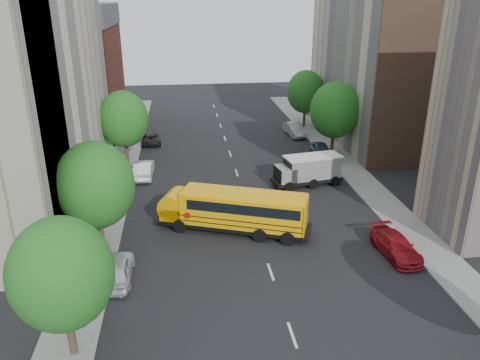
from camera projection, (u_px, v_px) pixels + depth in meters
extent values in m
plane|color=black|center=(252.00, 217.00, 37.30)|extent=(120.00, 120.00, 0.00)
cube|color=slate|center=(112.00, 199.00, 40.53)|extent=(3.00, 80.00, 0.12)
cube|color=slate|center=(366.00, 186.00, 43.25)|extent=(3.00, 80.00, 0.12)
cube|color=silver|center=(237.00, 173.00, 46.51)|extent=(0.15, 64.00, 0.01)
cube|color=beige|center=(17.00, 83.00, 36.99)|extent=(10.00, 26.00, 20.00)
cube|color=maroon|center=(77.00, 80.00, 58.56)|extent=(10.00, 15.00, 13.00)
cube|color=#BAB190|center=(379.00, 64.00, 54.53)|extent=(10.00, 22.00, 18.00)
cube|color=brown|center=(426.00, 80.00, 44.39)|extent=(10.10, 0.30, 18.00)
cylinder|color=#38281C|center=(71.00, 332.00, 22.60)|extent=(0.36, 0.36, 2.70)
ellipsoid|color=#165219|center=(62.00, 274.00, 21.38)|extent=(4.80, 4.80, 5.52)
cylinder|color=#38281C|center=(101.00, 233.00, 31.78)|extent=(0.36, 0.36, 2.88)
ellipsoid|color=#165219|center=(95.00, 185.00, 30.48)|extent=(5.12, 5.12, 5.89)
cylinder|color=#38281C|center=(127.00, 151.00, 48.38)|extent=(0.36, 0.36, 2.81)
ellipsoid|color=#165219|center=(124.00, 119.00, 47.11)|extent=(4.99, 4.99, 5.74)
cylinder|color=#38281C|center=(332.00, 143.00, 50.96)|extent=(0.36, 0.36, 2.95)
ellipsoid|color=#165219|center=(335.00, 110.00, 49.62)|extent=(5.25, 5.25, 6.04)
cylinder|color=#38281C|center=(304.00, 117.00, 62.05)|extent=(0.36, 0.36, 2.74)
ellipsoid|color=#165219|center=(306.00, 92.00, 60.81)|extent=(4.86, 4.86, 5.59)
cube|color=black|center=(234.00, 224.00, 34.99)|extent=(11.48, 6.45, 0.30)
cube|color=#FFAD05|center=(244.00, 209.00, 34.35)|extent=(9.39, 5.61, 2.32)
cube|color=#FFAD05|center=(176.00, 210.00, 35.79)|extent=(2.53, 2.82, 1.01)
cube|color=black|center=(188.00, 197.00, 35.11)|extent=(1.30, 2.35, 1.21)
cube|color=#FFAD05|center=(244.00, 194.00, 33.91)|extent=(9.31, 5.42, 0.14)
cube|color=black|center=(246.00, 203.00, 34.12)|extent=(8.65, 5.38, 0.76)
cube|color=black|center=(244.00, 219.00, 34.65)|extent=(9.41, 5.67, 0.06)
cube|color=black|center=(244.00, 214.00, 34.50)|extent=(9.41, 5.67, 0.06)
cube|color=#FFAD05|center=(306.00, 215.00, 33.35)|extent=(1.05, 2.41, 2.32)
cube|color=#FFAD05|center=(208.00, 189.00, 34.48)|extent=(0.78, 0.78, 0.10)
cube|color=#FFAD05|center=(275.00, 196.00, 33.37)|extent=(0.78, 0.78, 0.10)
cylinder|color=#FFAD05|center=(175.00, 204.00, 35.60)|extent=(2.81, 2.93, 2.12)
cylinder|color=red|center=(187.00, 216.00, 34.12)|extent=(0.49, 0.22, 0.50)
cylinder|color=black|center=(179.00, 226.00, 34.74)|extent=(1.05, 0.64, 1.01)
cylinder|color=black|center=(190.00, 212.00, 37.01)|extent=(1.05, 0.64, 1.01)
cylinder|color=black|center=(260.00, 236.00, 33.39)|extent=(1.05, 0.64, 1.01)
cylinder|color=black|center=(267.00, 220.00, 35.66)|extent=(1.05, 0.64, 1.01)
cylinder|color=black|center=(288.00, 239.00, 32.94)|extent=(1.05, 0.64, 1.01)
cylinder|color=black|center=(293.00, 223.00, 35.22)|extent=(1.05, 0.64, 1.01)
cube|color=black|center=(307.00, 179.00, 43.43)|extent=(6.79, 3.29, 0.33)
cube|color=white|center=(313.00, 167.00, 43.16)|extent=(5.28, 2.92, 1.95)
cube|color=white|center=(283.00, 174.00, 42.46)|extent=(1.86, 2.30, 1.30)
cube|color=silver|center=(313.00, 157.00, 42.78)|extent=(5.51, 3.06, 0.13)
cylinder|color=black|center=(287.00, 187.00, 41.84)|extent=(0.94, 0.43, 0.91)
cylinder|color=black|center=(278.00, 179.00, 43.76)|extent=(0.94, 0.43, 0.91)
cylinder|color=black|center=(314.00, 184.00, 42.57)|extent=(0.94, 0.43, 0.91)
cylinder|color=black|center=(304.00, 176.00, 44.49)|extent=(0.94, 0.43, 0.91)
cylinder|color=black|center=(337.00, 181.00, 43.24)|extent=(0.94, 0.43, 0.91)
cylinder|color=black|center=(326.00, 173.00, 45.16)|extent=(0.94, 0.43, 0.91)
imported|color=silver|center=(117.00, 269.00, 28.82)|extent=(1.87, 4.54, 1.54)
imported|color=silver|center=(144.00, 169.00, 45.22)|extent=(1.82, 4.88, 1.59)
imported|color=black|center=(151.00, 138.00, 55.51)|extent=(2.47, 4.74, 1.27)
imported|color=maroon|center=(396.00, 246.00, 31.65)|extent=(2.42, 5.02, 1.41)
imported|color=#333E5A|center=(321.00, 151.00, 50.39)|extent=(2.33, 4.87, 1.60)
imported|color=gray|center=(295.00, 129.00, 58.49)|extent=(2.14, 4.93, 1.58)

